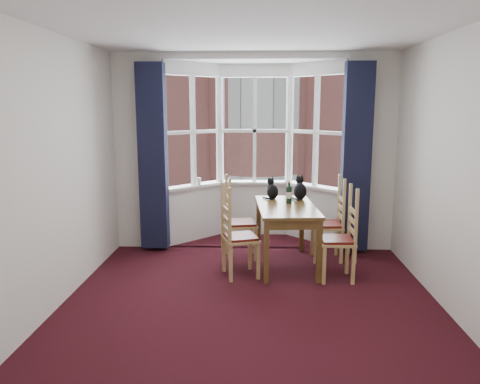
# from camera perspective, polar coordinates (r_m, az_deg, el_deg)

# --- Properties ---
(floor) EXTENTS (4.50, 4.50, 0.00)m
(floor) POSITION_cam_1_polar(r_m,az_deg,el_deg) (4.89, 1.26, -14.48)
(floor) COLOR black
(floor) RESTS_ON ground
(ceiling) EXTENTS (4.50, 4.50, 0.00)m
(ceiling) POSITION_cam_1_polar(r_m,az_deg,el_deg) (4.50, 1.41, 19.88)
(ceiling) COLOR white
(ceiling) RESTS_ON floor
(wall_left) EXTENTS (0.00, 4.50, 4.50)m
(wall_left) POSITION_cam_1_polar(r_m,az_deg,el_deg) (4.95, -22.53, 1.94)
(wall_left) COLOR silver
(wall_left) RESTS_ON floor
(wall_right) EXTENTS (0.00, 4.50, 4.50)m
(wall_right) POSITION_cam_1_polar(r_m,az_deg,el_deg) (4.88, 25.54, 1.61)
(wall_right) COLOR silver
(wall_right) RESTS_ON floor
(wall_near) EXTENTS (4.00, 0.00, 4.00)m
(wall_near) POSITION_cam_1_polar(r_m,az_deg,el_deg) (2.29, 0.26, -6.41)
(wall_near) COLOR silver
(wall_near) RESTS_ON floor
(wall_back_pier_left) EXTENTS (0.70, 0.12, 2.80)m
(wall_back_pier_left) POSITION_cam_1_polar(r_m,az_deg,el_deg) (6.94, -12.11, 4.74)
(wall_back_pier_left) COLOR silver
(wall_back_pier_left) RESTS_ON floor
(wall_back_pier_right) EXTENTS (0.70, 0.12, 2.80)m
(wall_back_pier_right) POSITION_cam_1_polar(r_m,az_deg,el_deg) (6.90, 15.57, 4.56)
(wall_back_pier_right) COLOR silver
(wall_back_pier_right) RESTS_ON floor
(bay_window) EXTENTS (2.76, 0.94, 2.80)m
(bay_window) POSITION_cam_1_polar(r_m,az_deg,el_deg) (7.22, 1.75, 5.18)
(bay_window) COLOR white
(bay_window) RESTS_ON floor
(curtain_left) EXTENTS (0.38, 0.22, 2.60)m
(curtain_left) POSITION_cam_1_polar(r_m,az_deg,el_deg) (6.72, -10.57, 4.18)
(curtain_left) COLOR #171933
(curtain_left) RESTS_ON floor
(curtain_right) EXTENTS (0.38, 0.22, 2.60)m
(curtain_right) POSITION_cam_1_polar(r_m,az_deg,el_deg) (6.68, 13.97, 4.02)
(curtain_right) COLOR #171933
(curtain_right) RESTS_ON floor
(dining_table) EXTENTS (0.82, 1.40, 0.80)m
(dining_table) POSITION_cam_1_polar(r_m,az_deg,el_deg) (6.06, 5.66, -2.65)
(dining_table) COLOR brown
(dining_table) RESTS_ON floor
(chair_left_near) EXTENTS (0.51, 0.52, 0.92)m
(chair_left_near) POSITION_cam_1_polar(r_m,az_deg,el_deg) (5.70, -0.81, -5.75)
(chair_left_near) COLOR tan
(chair_left_near) RESTS_ON floor
(chair_left_far) EXTENTS (0.47, 0.49, 0.92)m
(chair_left_far) POSITION_cam_1_polar(r_m,az_deg,el_deg) (6.38, -0.67, -3.98)
(chair_left_far) COLOR tan
(chair_left_far) RESTS_ON floor
(chair_right_near) EXTENTS (0.41, 0.43, 0.92)m
(chair_right_near) POSITION_cam_1_polar(r_m,az_deg,el_deg) (5.75, 12.61, -5.87)
(chair_right_near) COLOR tan
(chair_right_near) RESTS_ON floor
(chair_right_far) EXTENTS (0.41, 0.43, 0.92)m
(chair_right_far) POSITION_cam_1_polar(r_m,az_deg,el_deg) (6.45, 11.36, -4.04)
(chair_right_far) COLOR tan
(chair_right_far) RESTS_ON floor
(cat_left) EXTENTS (0.22, 0.25, 0.30)m
(cat_left) POSITION_cam_1_polar(r_m,az_deg,el_deg) (6.45, 3.97, 0.20)
(cat_left) COLOR black
(cat_left) RESTS_ON dining_table
(cat_right) EXTENTS (0.18, 0.25, 0.34)m
(cat_right) POSITION_cam_1_polar(r_m,az_deg,el_deg) (6.45, 7.33, 0.26)
(cat_right) COLOR black
(cat_right) RESTS_ON dining_table
(wine_bottle) EXTENTS (0.08, 0.08, 0.30)m
(wine_bottle) POSITION_cam_1_polar(r_m,az_deg,el_deg) (6.15, 5.99, -0.19)
(wine_bottle) COLOR black
(wine_bottle) RESTS_ON dining_table
(candle_tall) EXTENTS (0.06, 0.06, 0.11)m
(candle_tall) POSITION_cam_1_polar(r_m,az_deg,el_deg) (7.19, -5.03, 1.31)
(candle_tall) COLOR white
(candle_tall) RESTS_ON bay_window
(street) EXTENTS (80.00, 80.00, 0.00)m
(street) POSITION_cam_1_polar(r_m,az_deg,el_deg) (37.56, 2.21, -1.95)
(street) COLOR #333335
(street) RESTS_ON ground
(tenement_building) EXTENTS (18.40, 7.80, 15.20)m
(tenement_building) POSITION_cam_1_polar(r_m,az_deg,el_deg) (18.45, 2.17, 9.00)
(tenement_building) COLOR #A45E55
(tenement_building) RESTS_ON street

